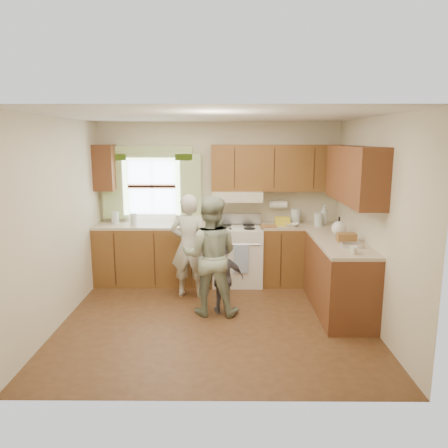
{
  "coord_description": "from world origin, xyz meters",
  "views": [
    {
      "loc": [
        0.14,
        -5.17,
        2.24
      ],
      "look_at": [
        0.1,
        0.4,
        1.15
      ],
      "focal_mm": 35.0,
      "sensor_mm": 36.0,
      "label": 1
    }
  ],
  "objects_px": {
    "woman_left": "(189,246)",
    "child": "(224,279)",
    "stove": "(237,254)",
    "woman_right": "(210,256)"
  },
  "relations": [
    {
      "from": "woman_left",
      "to": "child",
      "type": "distance_m",
      "value": 0.83
    },
    {
      "from": "stove",
      "to": "woman_left",
      "type": "xyz_separation_m",
      "value": [
        -0.7,
        -0.59,
        0.28
      ]
    },
    {
      "from": "woman_left",
      "to": "child",
      "type": "bearing_deg",
      "value": 136.3
    },
    {
      "from": "woman_right",
      "to": "child",
      "type": "height_order",
      "value": "woman_right"
    },
    {
      "from": "stove",
      "to": "child",
      "type": "height_order",
      "value": "stove"
    },
    {
      "from": "woman_right",
      "to": "child",
      "type": "xyz_separation_m",
      "value": [
        0.17,
        0.02,
        -0.32
      ]
    },
    {
      "from": "woman_left",
      "to": "woman_right",
      "type": "relative_size",
      "value": 0.97
    },
    {
      "from": "woman_right",
      "to": "woman_left",
      "type": "bearing_deg",
      "value": -58.33
    },
    {
      "from": "stove",
      "to": "woman_left",
      "type": "distance_m",
      "value": 0.95
    },
    {
      "from": "child",
      "to": "stove",
      "type": "bearing_deg",
      "value": -111.87
    }
  ]
}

